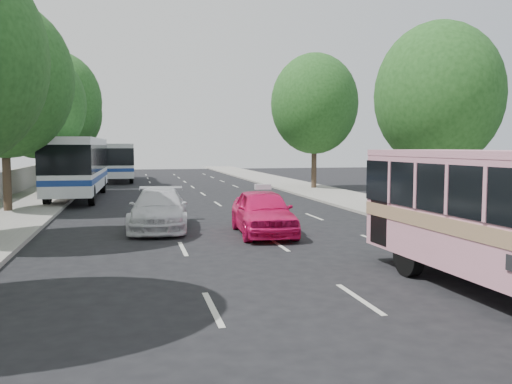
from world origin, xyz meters
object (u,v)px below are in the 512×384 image
object	(u,v)px
pink_taxi	(263,212)
white_pickup	(159,209)
tour_coach_front	(78,162)
tour_coach_rear	(118,159)

from	to	relation	value
pink_taxi	white_pickup	bearing A→B (deg)	153.15
pink_taxi	tour_coach_front	bearing A→B (deg)	119.72
tour_coach_front	tour_coach_rear	world-z (taller)	tour_coach_front
pink_taxi	white_pickup	size ratio (longest dim) A/B	0.91
tour_coach_front	tour_coach_rear	xyz separation A→B (m)	(1.80, 15.85, -0.15)
pink_taxi	white_pickup	distance (m)	3.92
pink_taxi	tour_coach_rear	bearing A→B (deg)	103.47
pink_taxi	tour_coach_front	size ratio (longest dim) A/B	0.39
white_pickup	tour_coach_rear	world-z (taller)	tour_coach_rear
tour_coach_rear	tour_coach_front	bearing A→B (deg)	-98.63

